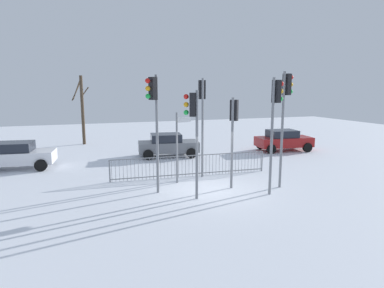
# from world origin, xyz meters

# --- Properties ---
(ground_plane) EXTENTS (60.00, 60.00, 0.00)m
(ground_plane) POSITION_xyz_m (0.00, 0.00, 0.00)
(ground_plane) COLOR white
(traffic_light_mid_left) EXTENTS (0.54, 0.39, 4.28)m
(traffic_light_mid_left) POSITION_xyz_m (-1.02, -0.84, 3.14)
(traffic_light_mid_left) COLOR slate
(traffic_light_mid_left) RESTS_ON ground
(traffic_light_rear_right) EXTENTS (0.56, 0.36, 4.77)m
(traffic_light_rear_right) POSITION_xyz_m (2.29, -1.33, 3.49)
(traffic_light_rear_right) COLOR slate
(traffic_light_rear_right) RESTS_ON ground
(traffic_light_foreground_right) EXTENTS (0.54, 0.39, 4.88)m
(traffic_light_foreground_right) POSITION_xyz_m (-2.29, 0.34, 3.57)
(traffic_light_foreground_right) COLOR slate
(traffic_light_foreground_right) RESTS_ON ground
(traffic_light_mid_right) EXTENTS (0.47, 0.47, 3.96)m
(traffic_light_mid_right) POSITION_xyz_m (1.15, 0.05, 2.90)
(traffic_light_mid_right) COLOR slate
(traffic_light_mid_right) RESTS_ON ground
(traffic_light_foreground_left) EXTENTS (0.35, 0.57, 4.83)m
(traffic_light_foreground_left) POSITION_xyz_m (0.53, 2.28, 3.53)
(traffic_light_foreground_left) COLOR slate
(traffic_light_foreground_left) RESTS_ON ground
(traffic_light_rear_left) EXTENTS (0.56, 0.37, 5.05)m
(traffic_light_rear_left) POSITION_xyz_m (3.26, -0.61, 3.69)
(traffic_light_rear_left) COLOR slate
(traffic_light_rear_left) RESTS_ON ground
(direction_sign_post) EXTENTS (0.77, 0.23, 3.27)m
(direction_sign_post) POSITION_xyz_m (-0.92, 1.54, 1.83)
(direction_sign_post) COLOR slate
(direction_sign_post) RESTS_ON ground
(pedestrian_guard_railing) EXTENTS (7.91, 0.53, 1.07)m
(pedestrian_guard_railing) POSITION_xyz_m (-0.01, 2.41, 0.55)
(pedestrian_guard_railing) COLOR slate
(pedestrian_guard_railing) RESTS_ON ground
(car_grey_mid) EXTENTS (4.00, 2.38, 1.47)m
(car_grey_mid) POSITION_xyz_m (0.19, 7.52, 0.77)
(car_grey_mid) COLOR slate
(car_grey_mid) RESTS_ON ground
(car_white_far) EXTENTS (3.98, 2.31, 1.47)m
(car_white_far) POSITION_xyz_m (-8.45, 7.00, 0.77)
(car_white_far) COLOR silver
(car_white_far) RESTS_ON ground
(car_red_near) EXTENTS (3.98, 2.31, 1.47)m
(car_red_near) POSITION_xyz_m (8.38, 6.76, 0.77)
(car_red_near) COLOR maroon
(car_red_near) RESTS_ON ground
(bare_tree_left) EXTENTS (1.33, 0.92, 5.32)m
(bare_tree_left) POSITION_xyz_m (-4.82, 14.31, 2.80)
(bare_tree_left) COLOR #473828
(bare_tree_left) RESTS_ON ground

